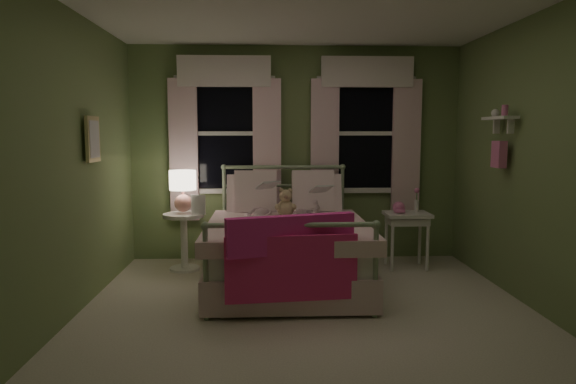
{
  "coord_description": "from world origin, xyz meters",
  "views": [
    {
      "loc": [
        -0.36,
        -4.19,
        1.56
      ],
      "look_at": [
        -0.15,
        0.63,
        1.0
      ],
      "focal_mm": 32.0,
      "sensor_mm": 36.0,
      "label": 1
    }
  ],
  "objects_px": {
    "nightstand_right": "(407,221)",
    "child_right": "(310,192)",
    "bed": "(287,247)",
    "table_lamp": "(183,187)",
    "nightstand_left": "(184,234)",
    "teddy_bear": "(286,205)",
    "child_left": "(260,187)"
  },
  "relations": [
    {
      "from": "nightstand_right",
      "to": "child_right",
      "type": "bearing_deg",
      "value": -173.17
    },
    {
      "from": "bed",
      "to": "table_lamp",
      "type": "xyz_separation_m",
      "value": [
        -1.14,
        0.6,
        0.57
      ]
    },
    {
      "from": "nightstand_left",
      "to": "nightstand_right",
      "type": "relative_size",
      "value": 1.02
    },
    {
      "from": "bed",
      "to": "nightstand_right",
      "type": "xyz_separation_m",
      "value": [
        1.4,
        0.56,
        0.17
      ]
    },
    {
      "from": "teddy_bear",
      "to": "nightstand_right",
      "type": "xyz_separation_m",
      "value": [
        1.4,
        0.29,
        -0.24
      ]
    },
    {
      "from": "nightstand_left",
      "to": "table_lamp",
      "type": "distance_m",
      "value": 0.54
    },
    {
      "from": "bed",
      "to": "table_lamp",
      "type": "distance_m",
      "value": 1.41
    },
    {
      "from": "bed",
      "to": "child_left",
      "type": "bearing_deg",
      "value": 123.6
    },
    {
      "from": "table_lamp",
      "to": "bed",
      "type": "bearing_deg",
      "value": -27.73
    },
    {
      "from": "child_right",
      "to": "nightstand_left",
      "type": "height_order",
      "value": "child_right"
    },
    {
      "from": "child_right",
      "to": "nightstand_left",
      "type": "bearing_deg",
      "value": 18.3
    },
    {
      "from": "teddy_bear",
      "to": "table_lamp",
      "type": "relative_size",
      "value": 0.67
    },
    {
      "from": "child_right",
      "to": "nightstand_right",
      "type": "bearing_deg",
      "value": -147.67
    },
    {
      "from": "child_right",
      "to": "nightstand_right",
      "type": "distance_m",
      "value": 1.19
    },
    {
      "from": "bed",
      "to": "child_right",
      "type": "relative_size",
      "value": 3.01
    },
    {
      "from": "table_lamp",
      "to": "nightstand_right",
      "type": "xyz_separation_m",
      "value": [
        2.55,
        -0.05,
        -0.4
      ]
    },
    {
      "from": "teddy_bear",
      "to": "nightstand_left",
      "type": "xyz_separation_m",
      "value": [
        -1.14,
        0.34,
        -0.37
      ]
    },
    {
      "from": "nightstand_left",
      "to": "teddy_bear",
      "type": "bearing_deg",
      "value": -16.47
    },
    {
      "from": "nightstand_left",
      "to": "table_lamp",
      "type": "xyz_separation_m",
      "value": [
        0.0,
        0.0,
        0.54
      ]
    },
    {
      "from": "child_right",
      "to": "teddy_bear",
      "type": "bearing_deg",
      "value": 54.99
    },
    {
      "from": "bed",
      "to": "child_right",
      "type": "xyz_separation_m",
      "value": [
        0.28,
        0.42,
        0.52
      ]
    },
    {
      "from": "child_left",
      "to": "nightstand_right",
      "type": "distance_m",
      "value": 1.74
    },
    {
      "from": "teddy_bear",
      "to": "nightstand_left",
      "type": "bearing_deg",
      "value": 163.53
    },
    {
      "from": "child_left",
      "to": "child_right",
      "type": "height_order",
      "value": "child_left"
    },
    {
      "from": "child_left",
      "to": "teddy_bear",
      "type": "height_order",
      "value": "child_left"
    },
    {
      "from": "nightstand_right",
      "to": "table_lamp",
      "type": "bearing_deg",
      "value": 178.98
    },
    {
      "from": "child_right",
      "to": "teddy_bear",
      "type": "xyz_separation_m",
      "value": [
        -0.28,
        -0.16,
        -0.12
      ]
    },
    {
      "from": "bed",
      "to": "nightstand_right",
      "type": "bearing_deg",
      "value": 21.62
    },
    {
      "from": "table_lamp",
      "to": "child_left",
      "type": "bearing_deg",
      "value": -11.75
    },
    {
      "from": "table_lamp",
      "to": "child_right",
      "type": "bearing_deg",
      "value": -7.19
    },
    {
      "from": "bed",
      "to": "nightstand_right",
      "type": "height_order",
      "value": "bed"
    },
    {
      "from": "child_right",
      "to": "nightstand_left",
      "type": "distance_m",
      "value": 1.52
    }
  ]
}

